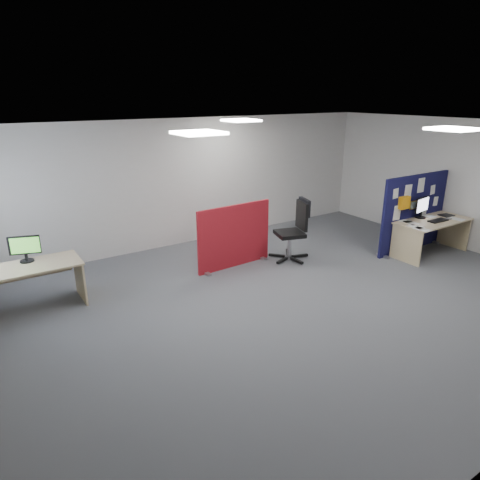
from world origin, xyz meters
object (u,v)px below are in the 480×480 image
red_divider (234,237)px  second_desk (31,276)px  monitor_second (25,248)px  navy_divider (413,213)px  office_chair (296,226)px  main_desk (430,228)px  monitor_main (422,207)px

red_divider → second_desk: 3.53m
second_desk → monitor_second: 0.44m
monitor_second → navy_divider: bearing=5.5°
second_desk → monitor_second: size_ratio=3.27×
red_divider → second_desk: bearing=173.2°
office_chair → red_divider: bearing=-178.3°
main_desk → red_divider: bearing=156.4°
monitor_second → office_chair: size_ratio=0.36×
monitor_main → red_divider: size_ratio=0.31×
monitor_main → red_divider: bearing=150.5°
red_divider → monitor_second: 3.56m
navy_divider → monitor_main: navy_divider is taller
red_divider → navy_divider: bearing=-22.2°
monitor_main → red_divider: red_divider is taller
main_desk → red_divider: (-3.74, 1.63, 0.04)m
navy_divider → red_divider: 3.84m
monitor_main → monitor_second: size_ratio=1.12×
monitor_main → monitor_second: monitor_main is taller
navy_divider → monitor_second: navy_divider is taller
navy_divider → monitor_second: 7.34m
main_desk → second_desk: size_ratio=1.16×
navy_divider → second_desk: bearing=168.0°
second_desk → monitor_main: bearing=-12.9°
main_desk → monitor_main: 0.47m
main_desk → second_desk: same height
second_desk → office_chair: office_chair is taller
monitor_second → office_chair: bearing=9.9°
main_desk → red_divider: 4.08m
office_chair → main_desk: bearing=-10.4°
main_desk → monitor_main: bearing=105.4°
navy_divider → office_chair: navy_divider is taller
red_divider → second_desk: size_ratio=1.12×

